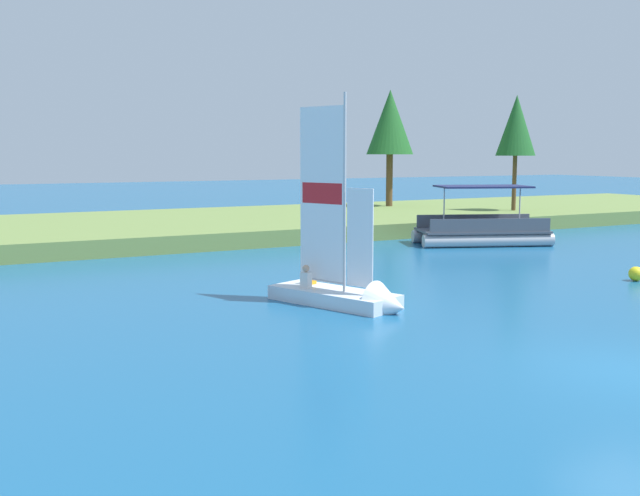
{
  "coord_description": "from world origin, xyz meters",
  "views": [
    {
      "loc": [
        -11.7,
        -9.17,
        4.17
      ],
      "look_at": [
        -1.03,
        11.13,
        1.2
      ],
      "focal_mm": 40.87,
      "sensor_mm": 36.0,
      "label": 1
    }
  ],
  "objects_px": {
    "shoreline_tree_centre": "(516,126)",
    "pontoon_boat": "(481,230)",
    "sailboat": "(353,291)",
    "shoreline_tree_midleft": "(390,123)",
    "channel_buoy": "(636,274)"
  },
  "relations": [
    {
      "from": "shoreline_tree_midleft",
      "to": "sailboat",
      "type": "bearing_deg",
      "value": -125.11
    },
    {
      "from": "shoreline_tree_midleft",
      "to": "channel_buoy",
      "type": "distance_m",
      "value": 25.47
    },
    {
      "from": "sailboat",
      "to": "channel_buoy",
      "type": "bearing_deg",
      "value": 64.2
    },
    {
      "from": "shoreline_tree_midleft",
      "to": "sailboat",
      "type": "distance_m",
      "value": 29.01
    },
    {
      "from": "shoreline_tree_centre",
      "to": "shoreline_tree_midleft",
      "type": "bearing_deg",
      "value": 125.27
    },
    {
      "from": "shoreline_tree_midleft",
      "to": "shoreline_tree_centre",
      "type": "bearing_deg",
      "value": -54.73
    },
    {
      "from": "shoreline_tree_centre",
      "to": "channel_buoy",
      "type": "distance_m",
      "value": 21.18
    },
    {
      "from": "sailboat",
      "to": "pontoon_boat",
      "type": "bearing_deg",
      "value": 105.45
    },
    {
      "from": "pontoon_boat",
      "to": "channel_buoy",
      "type": "xyz_separation_m",
      "value": [
        -1.95,
        -10.07,
        -0.45
      ]
    },
    {
      "from": "shoreline_tree_centre",
      "to": "pontoon_boat",
      "type": "relative_size",
      "value": 1.05
    },
    {
      "from": "pontoon_boat",
      "to": "channel_buoy",
      "type": "height_order",
      "value": "pontoon_boat"
    },
    {
      "from": "shoreline_tree_centre",
      "to": "pontoon_boat",
      "type": "xyz_separation_m",
      "value": [
        -8.69,
        -7.37,
        -5.15
      ]
    },
    {
      "from": "shoreline_tree_centre",
      "to": "pontoon_boat",
      "type": "height_order",
      "value": "shoreline_tree_centre"
    },
    {
      "from": "shoreline_tree_centre",
      "to": "sailboat",
      "type": "relative_size",
      "value": 1.11
    },
    {
      "from": "shoreline_tree_centre",
      "to": "channel_buoy",
      "type": "relative_size",
      "value": 14.36
    }
  ]
}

